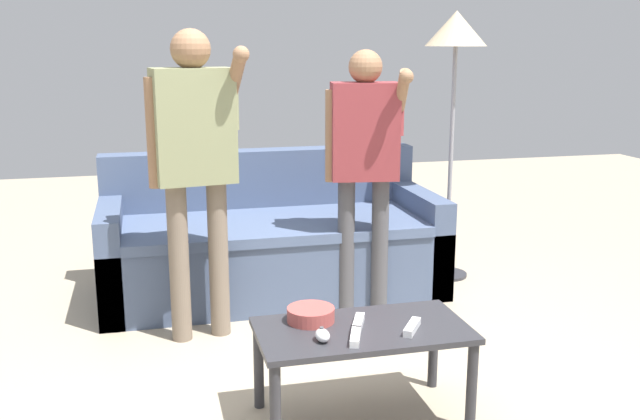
{
  "coord_description": "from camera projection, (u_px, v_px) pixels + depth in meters",
  "views": [
    {
      "loc": [
        -0.67,
        -2.85,
        1.54
      ],
      "look_at": [
        0.12,
        0.32,
        0.78
      ],
      "focal_mm": 39.96,
      "sensor_mm": 36.0,
      "label": 1
    }
  ],
  "objects": [
    {
      "name": "couch",
      "position": [
        271.0,
        244.0,
        4.54
      ],
      "size": [
        2.09,
        0.94,
        0.86
      ],
      "color": "#475675",
      "rests_on": "ground"
    },
    {
      "name": "player_right",
      "position": [
        364.0,
        151.0,
        4.02
      ],
      "size": [
        0.44,
        0.4,
        1.52
      ],
      "color": "#47474C",
      "rests_on": "ground"
    },
    {
      "name": "game_remote_wand_near",
      "position": [
        358.0,
        323.0,
        2.93
      ],
      "size": [
        0.1,
        0.16,
        0.03
      ],
      "color": "white",
      "rests_on": "coffee_table"
    },
    {
      "name": "game_remote_nunchuk",
      "position": [
        322.0,
        335.0,
        2.78
      ],
      "size": [
        0.06,
        0.09,
        0.05
      ],
      "color": "white",
      "rests_on": "coffee_table"
    },
    {
      "name": "snack_bowl",
      "position": [
        311.0,
        315.0,
        2.98
      ],
      "size": [
        0.2,
        0.2,
        0.06
      ],
      "primitive_type": "cylinder",
      "color": "#B24C47",
      "rests_on": "coffee_table"
    },
    {
      "name": "ground_plane",
      "position": [
        311.0,
        396.0,
        3.2
      ],
      "size": [
        12.0,
        12.0,
        0.0
      ],
      "primitive_type": "plane",
      "color": "tan"
    },
    {
      "name": "game_remote_wand_far",
      "position": [
        355.0,
        337.0,
        2.79
      ],
      "size": [
        0.09,
        0.16,
        0.03
      ],
      "color": "white",
      "rests_on": "coffee_table"
    },
    {
      "name": "player_left",
      "position": [
        195.0,
        150.0,
        3.63
      ],
      "size": [
        0.5,
        0.34,
        1.62
      ],
      "color": "#756656",
      "rests_on": "ground"
    },
    {
      "name": "floor_lamp",
      "position": [
        456.0,
        44.0,
        4.52
      ],
      "size": [
        0.39,
        0.39,
        1.75
      ],
      "color": "#2D2D33",
      "rests_on": "ground"
    },
    {
      "name": "game_remote_wand_spare",
      "position": [
        412.0,
        327.0,
        2.89
      ],
      "size": [
        0.12,
        0.15,
        0.03
      ],
      "color": "white",
      "rests_on": "coffee_table"
    },
    {
      "name": "coffee_table",
      "position": [
        362.0,
        341.0,
        2.94
      ],
      "size": [
        0.87,
        0.46,
        0.41
      ],
      "color": "#2D2D33",
      "rests_on": "ground"
    }
  ]
}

